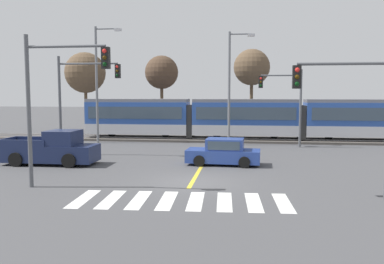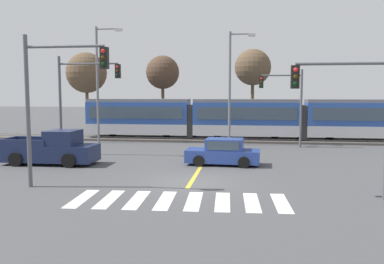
{
  "view_description": "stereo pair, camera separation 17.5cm",
  "coord_description": "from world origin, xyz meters",
  "views": [
    {
      "loc": [
        2.34,
        -18.4,
        4.11
      ],
      "look_at": [
        -0.99,
        7.63,
        1.6
      ],
      "focal_mm": 38.0,
      "sensor_mm": 36.0,
      "label": 1
    },
    {
      "loc": [
        2.51,
        -18.38,
        4.11
      ],
      "look_at": [
        -0.99,
        7.63,
        1.6
      ],
      "focal_mm": 38.0,
      "sensor_mm": 36.0,
      "label": 2
    }
  ],
  "objects": [
    {
      "name": "lane_centre_line",
      "position": [
        0.0,
        6.8,
        0.0
      ],
      "size": [
        0.2,
        16.28,
        0.01
      ],
      "primitive_type": "cube",
      "color": "gold",
      "rests_on": "ground"
    },
    {
      "name": "crosswalk_stripe_5",
      "position": [
        1.65,
        -3.26,
        0.0
      ],
      "size": [
        0.7,
        2.82,
        0.01
      ],
      "primitive_type": "cube",
      "rotation": [
        0.0,
        0.0,
        0.05
      ],
      "color": "silver",
      "rests_on": "ground"
    },
    {
      "name": "light_rail_tram",
      "position": [
        2.47,
        16.94,
        2.05
      ],
      "size": [
        28.0,
        2.64,
        3.43
      ],
      "color": "#B7BAC1",
      "rests_on": "track_bed"
    },
    {
      "name": "crosswalk_stripe_1",
      "position": [
        -2.75,
        -3.47,
        0.0
      ],
      "size": [
        0.7,
        2.82,
        0.01
      ],
      "primitive_type": "cube",
      "rotation": [
        0.0,
        0.0,
        0.05
      ],
      "color": "silver",
      "rests_on": "ground"
    },
    {
      "name": "crosswalk_stripe_0",
      "position": [
        -3.85,
        -3.53,
        0.0
      ],
      "size": [
        0.7,
        2.82,
        0.01
      ],
      "primitive_type": "cube",
      "rotation": [
        0.0,
        0.0,
        0.05
      ],
      "color": "silver",
      "rests_on": "ground"
    },
    {
      "name": "crosswalk_stripe_7",
      "position": [
        3.85,
        -3.15,
        0.0
      ],
      "size": [
        0.7,
        2.82,
        0.01
      ],
      "primitive_type": "cube",
      "rotation": [
        0.0,
        0.0,
        0.05
      ],
      "color": "silver",
      "rests_on": "ground"
    },
    {
      "name": "ground_plane",
      "position": [
        0.0,
        0.0,
        0.0
      ],
      "size": [
        200.0,
        200.0,
        0.0
      ],
      "primitive_type": "plane",
      "color": "#474749"
    },
    {
      "name": "traffic_light_near_right",
      "position": [
        6.56,
        -2.09,
        3.76
      ],
      "size": [
        3.75,
        0.38,
        5.66
      ],
      "color": "#515459",
      "rests_on": "ground"
    },
    {
      "name": "bare_tree_east",
      "position": [
        3.06,
        22.64,
        6.63
      ],
      "size": [
        3.59,
        3.59,
        8.48
      ],
      "color": "brown",
      "rests_on": "ground"
    },
    {
      "name": "sedan_crossing",
      "position": [
        1.2,
        4.78,
        0.7
      ],
      "size": [
        4.28,
        2.08,
        1.52
      ],
      "color": "#284293",
      "rests_on": "ground"
    },
    {
      "name": "track_bed",
      "position": [
        0.0,
        16.95,
        0.09
      ],
      "size": [
        120.0,
        4.0,
        0.18
      ],
      "primitive_type": "cube",
      "color": "#4C4742",
      "rests_on": "ground"
    },
    {
      "name": "crosswalk_stripe_3",
      "position": [
        -0.55,
        -3.37,
        0.0
      ],
      "size": [
        0.7,
        2.82,
        0.01
      ],
      "primitive_type": "cube",
      "rotation": [
        0.0,
        0.0,
        0.05
      ],
      "color": "silver",
      "rests_on": "ground"
    },
    {
      "name": "traffic_light_mid_left",
      "position": [
        -8.39,
        7.2,
        4.3
      ],
      "size": [
        4.25,
        0.38,
        6.54
      ],
      "color": "#515459",
      "rests_on": "ground"
    },
    {
      "name": "street_lamp_west",
      "position": [
        -9.51,
        13.89,
        5.35
      ],
      "size": [
        2.26,
        0.28,
        9.5
      ],
      "color": "slate",
      "rests_on": "ground"
    },
    {
      "name": "crosswalk_stripe_4",
      "position": [
        0.55,
        -3.31,
        0.0
      ],
      "size": [
        0.7,
        2.82,
        0.01
      ],
      "primitive_type": "cube",
      "rotation": [
        0.0,
        0.0,
        0.05
      ],
      "color": "silver",
      "rests_on": "ground"
    },
    {
      "name": "crosswalk_stripe_2",
      "position": [
        -1.65,
        -3.42,
        0.0
      ],
      "size": [
        0.7,
        2.82,
        0.01
      ],
      "primitive_type": "cube",
      "rotation": [
        0.0,
        0.0,
        0.05
      ],
      "color": "silver",
      "rests_on": "ground"
    },
    {
      "name": "street_lamp_centre",
      "position": [
        1.33,
        13.87,
        5.01
      ],
      "size": [
        2.05,
        0.28,
        8.89
      ],
      "color": "slate",
      "rests_on": "ground"
    },
    {
      "name": "pickup_truck",
      "position": [
        -8.65,
        3.67,
        0.84
      ],
      "size": [
        5.4,
        2.25,
        1.98
      ],
      "color": "#192347",
      "rests_on": "ground"
    },
    {
      "name": "traffic_light_near_left",
      "position": [
        -5.7,
        -1.91,
        4.3
      ],
      "size": [
        3.75,
        0.38,
        6.6
      ],
      "color": "#515459",
      "rests_on": "ground"
    },
    {
      "name": "bare_tree_west",
      "position": [
        -6.07,
        22.75,
        6.2
      ],
      "size": [
        3.41,
        3.41,
        7.95
      ],
      "color": "brown",
      "rests_on": "ground"
    },
    {
      "name": "crosswalk_stripe_6",
      "position": [
        2.75,
        -3.2,
        0.0
      ],
      "size": [
        0.7,
        2.82,
        0.01
      ],
      "primitive_type": "cube",
      "rotation": [
        0.0,
        0.0,
        0.05
      ],
      "color": "silver",
      "rests_on": "ground"
    },
    {
      "name": "traffic_light_far_right",
      "position": [
        5.51,
        13.15,
        3.87
      ],
      "size": [
        3.25,
        0.38,
        5.9
      ],
      "color": "#515459",
      "rests_on": "ground"
    },
    {
      "name": "bare_tree_far_west",
      "position": [
        -14.19,
        22.66,
        6.23
      ],
      "size": [
        4.24,
        4.24,
        8.37
      ],
      "color": "brown",
      "rests_on": "ground"
    },
    {
      "name": "rail_near",
      "position": [
        0.0,
        16.23,
        0.23
      ],
      "size": [
        120.0,
        0.08,
        0.1
      ],
      "primitive_type": "cube",
      "color": "#939399",
      "rests_on": "track_bed"
    },
    {
      "name": "rail_far",
      "position": [
        0.0,
        17.67,
        0.23
      ],
      "size": [
        120.0,
        0.08,
        0.1
      ],
      "primitive_type": "cube",
      "color": "#939399",
      "rests_on": "track_bed"
    }
  ]
}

